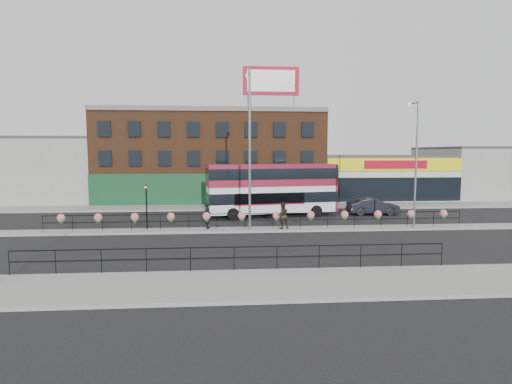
{
  "coord_description": "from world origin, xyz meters",
  "views": [
    {
      "loc": [
        -2.34,
        -28.19,
        5.59
      ],
      "look_at": [
        0.0,
        3.0,
        2.5
      ],
      "focal_mm": 28.0,
      "sensor_mm": 36.0,
      "label": 1
    }
  ],
  "objects": [
    {
      "name": "supermarket",
      "position": [
        16.0,
        19.9,
        2.65
      ],
      "size": [
        15.0,
        12.25,
        5.3
      ],
      "color": "silver",
      "rests_on": "ground"
    },
    {
      "name": "brick_building",
      "position": [
        -4.0,
        19.96,
        5.13
      ],
      "size": [
        25.0,
        12.21,
        10.3
      ],
      "color": "brown",
      "rests_on": "ground"
    },
    {
      "name": "median",
      "position": [
        0.0,
        0.0,
        0.07
      ],
      "size": [
        60.0,
        1.6,
        0.15
      ],
      "primitive_type": "cube",
      "color": "gray",
      "rests_on": "ground"
    },
    {
      "name": "pedestrian_a",
      "position": [
        -3.68,
        0.32,
        1.1
      ],
      "size": [
        0.76,
        0.55,
        1.9
      ],
      "primitive_type": "imported",
      "rotation": [
        0.0,
        0.0,
        1.5
      ],
      "color": "black",
      "rests_on": "median"
    },
    {
      "name": "lamp_column_west",
      "position": [
        -0.68,
        0.19,
        6.81
      ],
      "size": [
        0.4,
        1.97,
        11.24
      ],
      "color": "slate",
      "rests_on": "median"
    },
    {
      "name": "car",
      "position": [
        10.88,
        6.62,
        0.76
      ],
      "size": [
        1.64,
        4.61,
        1.51
      ],
      "primitive_type": "imported",
      "rotation": [
        0.0,
        0.0,
        1.57
      ],
      "color": "black",
      "rests_on": "ground"
    },
    {
      "name": "billboard",
      "position": [
        2.5,
        14.99,
        13.18
      ],
      "size": [
        6.0,
        0.29,
        4.4
      ],
      "color": "#A4051E",
      "rests_on": "brick_building"
    },
    {
      "name": "ground",
      "position": [
        0.0,
        0.0,
        0.0
      ],
      "size": [
        120.0,
        120.0,
        0.0
      ],
      "primitive_type": "plane",
      "color": "black",
      "rests_on": "ground"
    },
    {
      "name": "traffic_light_median",
      "position": [
        -8.0,
        0.39,
        2.47
      ],
      "size": [
        0.15,
        0.28,
        3.65
      ],
      "color": "black",
      "rests_on": "median"
    },
    {
      "name": "yellow_line_inner",
      "position": [
        0.0,
        -9.7,
        0.01
      ],
      "size": [
        60.0,
        0.1,
        0.01
      ],
      "primitive_type": "cube",
      "color": "gold",
      "rests_on": "ground"
    },
    {
      "name": "double_decker_bus",
      "position": [
        1.7,
        6.48,
        2.82
      ],
      "size": [
        11.63,
        4.43,
        4.59
      ],
      "color": "white",
      "rests_on": "ground"
    },
    {
      "name": "north_pavement",
      "position": [
        0.0,
        12.0,
        0.07
      ],
      "size": [
        60.0,
        4.0,
        0.15
      ],
      "primitive_type": "cube",
      "color": "gray",
      "rests_on": "ground"
    },
    {
      "name": "south_railing",
      "position": [
        -2.0,
        -10.1,
        0.96
      ],
      "size": [
        20.04,
        0.05,
        1.12
      ],
      "color": "black",
      "rests_on": "south_pavement"
    },
    {
      "name": "warehouse_west",
      "position": [
        -24.25,
        20.0,
        3.65
      ],
      "size": [
        15.5,
        12.0,
        7.3
      ],
      "color": "#959691",
      "rests_on": "ground"
    },
    {
      "name": "south_pavement",
      "position": [
        0.0,
        -12.0,
        0.07
      ],
      "size": [
        60.0,
        4.0,
        0.15
      ],
      "primitive_type": "cube",
      "color": "gray",
      "rests_on": "ground"
    },
    {
      "name": "lamp_column_east",
      "position": [
        11.42,
        0.08,
        5.58
      ],
      "size": [
        0.33,
        1.61,
        9.16
      ],
      "color": "slate",
      "rests_on": "median"
    },
    {
      "name": "median_railing",
      "position": [
        -0.0,
        0.0,
        1.05
      ],
      "size": [
        30.04,
        0.56,
        1.23
      ],
      "color": "black",
      "rests_on": "median"
    },
    {
      "name": "yellow_line_outer",
      "position": [
        0.0,
        -9.88,
        0.01
      ],
      "size": [
        60.0,
        0.1,
        0.01
      ],
      "primitive_type": "cube",
      "color": "gold",
      "rests_on": "ground"
    },
    {
      "name": "pedestrian_b",
      "position": [
        1.67,
        -0.12,
        1.1
      ],
      "size": [
        1.12,
        0.97,
        1.9
      ],
      "primitive_type": "imported",
      "rotation": [
        0.0,
        0.0,
        3.28
      ],
      "color": "black",
      "rests_on": "median"
    },
    {
      "name": "warehouse_east",
      "position": [
        30.75,
        20.0,
        3.15
      ],
      "size": [
        14.5,
        12.0,
        6.3
      ],
      "color": "#959691",
      "rests_on": "ground"
    }
  ]
}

